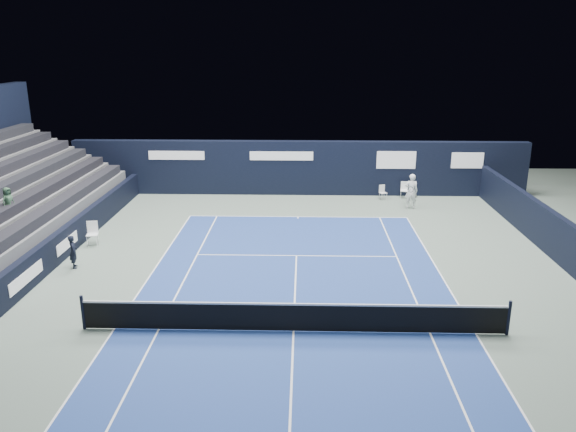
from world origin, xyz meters
The scene contains 12 objects.
ground centered at (0.00, 2.00, 0.00)m, with size 48.00×48.00×0.00m, color #59695D.
court_surface centered at (0.00, 0.00, 0.00)m, with size 10.97×23.77×0.01m, color navy.
enclosure_wall_right centered at (10.50, 6.00, 0.90)m, with size 0.30×22.00×1.80m, color black.
folding_chair_back_a centered at (4.70, 15.49, 0.54)m, with size 0.47×0.48×0.82m.
folding_chair_back_b centered at (5.99, 15.79, 0.53)m, with size 0.48×0.47×0.93m.
line_judge_chair centered at (-8.86, 7.54, 0.59)m, with size 0.53×0.52×1.04m.
line_judge centered at (-8.63, 4.89, 0.66)m, with size 0.48×0.31×1.31m, color black.
court_markings centered at (0.00, 0.00, 0.01)m, with size 11.03×23.83×0.00m.
tennis_net centered at (0.00, 0.00, 0.51)m, with size 12.90×0.10×1.10m.
back_sponsor_wall centered at (0.01, 16.50, 1.55)m, with size 26.00×0.63×3.10m.
side_barrier_left centered at (-9.50, 5.97, 0.60)m, with size 0.33×22.00×1.20m.
tennis_player centered at (5.98, 13.71, 0.93)m, with size 0.71×0.86×1.85m.
Camera 1 is at (0.26, -15.23, 8.31)m, focal length 35.00 mm.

